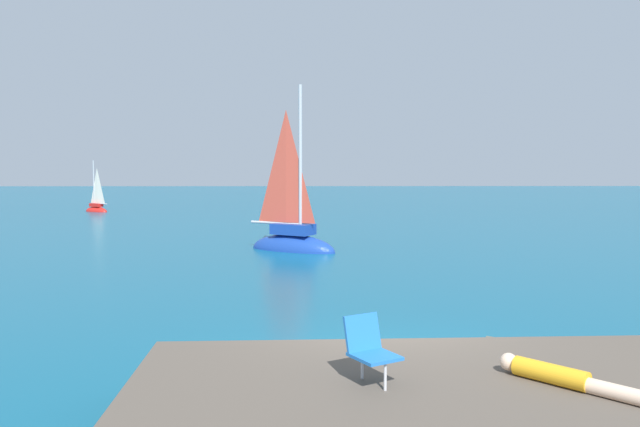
# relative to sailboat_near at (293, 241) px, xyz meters

# --- Properties ---
(ground_plane) EXTENTS (160.00, 160.00, 0.00)m
(ground_plane) POSITION_rel_sailboat_near_xyz_m (1.92, -13.80, -0.37)
(ground_plane) COLOR #0F5675
(shore_ledge) EXTENTS (8.13, 4.65, 0.75)m
(shore_ledge) POSITION_rel_sailboat_near_xyz_m (2.52, -17.20, -0.00)
(shore_ledge) COLOR brown
(shore_ledge) RESTS_ON ground
(boulder_seaward) EXTENTS (1.70, 1.63, 0.87)m
(boulder_seaward) POSITION_rel_sailboat_near_xyz_m (4.07, -14.53, -0.37)
(boulder_seaward) COLOR #4F5248
(boulder_seaward) RESTS_ON ground
(boulder_inland) EXTENTS (1.46, 1.54, 0.87)m
(boulder_inland) POSITION_rel_sailboat_near_xyz_m (4.43, -14.51, -0.37)
(boulder_inland) COLOR brown
(boulder_inland) RESTS_ON ground
(sailboat_near) EXTENTS (3.76, 2.88, 6.91)m
(sailboat_near) POSITION_rel_sailboat_near_xyz_m (0.00, 0.00, 0.00)
(sailboat_near) COLOR #193D99
(sailboat_near) RESTS_ON ground
(sailboat_far) EXTENTS (2.08, 1.66, 3.85)m
(sailboat_far) POSITION_rel_sailboat_near_xyz_m (-14.02, 19.43, -0.17)
(sailboat_far) COLOR red
(sailboat_far) RESTS_ON ground
(person_sunbather) EXTENTS (1.32, 1.36, 0.25)m
(person_sunbather) POSITION_rel_sailboat_near_xyz_m (3.70, -17.09, 0.49)
(person_sunbather) COLOR gold
(person_sunbather) RESTS_ON shore_ledge
(beach_chair) EXTENTS (0.71, 0.76, 0.80)m
(beach_chair) POSITION_rel_sailboat_near_xyz_m (1.44, -16.94, 0.81)
(beach_chair) COLOR blue
(beach_chair) RESTS_ON shore_ledge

